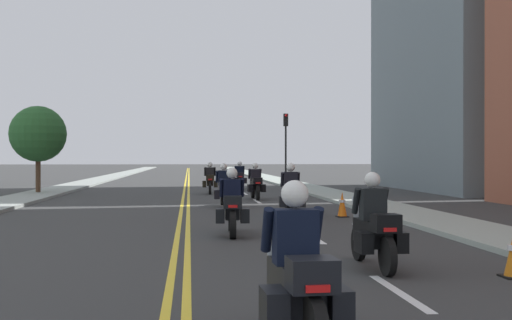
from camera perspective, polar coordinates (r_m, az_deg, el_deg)
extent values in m
plane|color=#333434|center=(48.36, -6.14, -1.94)|extent=(264.00, 264.00, 0.00)
cube|color=gray|center=(48.88, -14.34, -1.86)|extent=(2.14, 144.00, 0.12)
cube|color=#96A097|center=(48.83, 2.07, -1.85)|extent=(2.14, 144.00, 0.12)
cube|color=yellow|center=(48.36, -6.28, -1.94)|extent=(0.12, 132.00, 0.01)
cube|color=yellow|center=(48.36, -6.00, -1.94)|extent=(0.12, 132.00, 0.01)
cube|color=silver|center=(8.96, 12.60, -11.40)|extent=(0.14, 2.40, 0.01)
cube|color=silver|center=(14.70, 5.08, -6.84)|extent=(0.14, 2.40, 0.01)
cube|color=silver|center=(20.59, 1.87, -4.82)|extent=(0.14, 2.40, 0.01)
cube|color=silver|center=(26.53, 0.10, -3.70)|extent=(0.14, 2.40, 0.01)
cube|color=silver|center=(32.49, -1.02, -2.98)|extent=(0.14, 2.40, 0.01)
cube|color=silver|center=(38.47, -1.79, -2.49)|extent=(0.14, 2.40, 0.01)
cube|color=silver|center=(44.45, -2.35, -2.13)|extent=(0.14, 2.40, 0.01)
cube|color=silver|center=(50.43, -2.78, -1.85)|extent=(0.14, 2.40, 0.01)
cube|color=silver|center=(56.42, -3.12, -1.63)|extent=(0.14, 2.40, 0.01)
cylinder|color=black|center=(6.96, 2.02, -12.02)|extent=(0.14, 0.67, 0.66)
cube|color=silver|center=(6.90, 2.02, -9.16)|extent=(0.16, 0.33, 0.04)
cube|color=black|center=(6.15, 3.42, -10.98)|extent=(0.38, 1.21, 0.40)
cube|color=black|center=(5.43, 5.02, -10.12)|extent=(0.42, 0.38, 0.28)
cube|color=red|center=(5.27, 5.53, -11.33)|extent=(0.20, 0.04, 0.06)
cube|color=black|center=(5.67, 1.62, -12.99)|extent=(0.22, 0.45, 0.32)
cube|color=black|center=(5.79, 7.21, -12.70)|extent=(0.22, 0.45, 0.32)
cube|color=#B2C1CC|center=(6.58, 2.49, -6.90)|extent=(0.37, 0.14, 0.36)
cube|color=black|center=(6.03, 3.52, -6.81)|extent=(0.41, 0.28, 0.51)
cylinder|color=black|center=(6.13, 1.02, -6.23)|extent=(0.11, 0.29, 0.45)
cylinder|color=black|center=(6.23, 5.40, -6.13)|extent=(0.11, 0.29, 0.45)
sphere|color=white|center=(6.03, 3.46, -3.03)|extent=(0.26, 0.26, 0.26)
cylinder|color=black|center=(11.49, 9.11, -7.32)|extent=(0.12, 0.61, 0.61)
cylinder|color=black|center=(10.04, 11.62, -8.41)|extent=(0.12, 0.61, 0.61)
cube|color=silver|center=(11.45, 9.11, -5.71)|extent=(0.15, 0.32, 0.04)
cube|color=black|center=(10.72, 10.28, -6.35)|extent=(0.35, 1.17, 0.40)
cube|color=black|center=(10.05, 11.48, -5.52)|extent=(0.41, 0.37, 0.28)
cube|color=red|center=(9.88, 11.84, -6.09)|extent=(0.20, 0.03, 0.06)
cube|color=black|center=(10.22, 9.56, -7.24)|extent=(0.21, 0.44, 0.32)
cube|color=black|center=(10.39, 12.54, -7.11)|extent=(0.21, 0.44, 0.32)
cube|color=#B2C1CC|center=(11.15, 9.52, -4.13)|extent=(0.36, 0.13, 0.36)
cube|color=black|center=(10.63, 10.36, -3.91)|extent=(0.41, 0.27, 0.52)
cylinder|color=black|center=(10.70, 8.89, -3.61)|extent=(0.11, 0.28, 0.45)
cylinder|color=black|center=(10.85, 11.33, -3.56)|extent=(0.11, 0.28, 0.45)
sphere|color=white|center=(10.64, 10.32, -1.74)|extent=(0.26, 0.26, 0.26)
cylinder|color=black|center=(15.84, -2.22, -5.20)|extent=(0.16, 0.63, 0.63)
cylinder|color=black|center=(14.30, -2.08, -5.79)|extent=(0.16, 0.63, 0.63)
cube|color=silver|center=(15.81, -2.22, -4.00)|extent=(0.15, 0.33, 0.04)
cube|color=black|center=(15.04, -2.15, -4.42)|extent=(0.37, 1.19, 0.40)
cube|color=black|center=(14.33, -2.08, -3.77)|extent=(0.41, 0.38, 0.28)
cube|color=red|center=(14.15, -2.07, -4.14)|extent=(0.20, 0.04, 0.06)
cube|color=black|center=(14.58, -3.21, -4.96)|extent=(0.22, 0.45, 0.32)
cube|color=black|center=(14.60, -1.00, -4.95)|extent=(0.22, 0.45, 0.32)
cube|color=#B2C1CC|center=(15.51, -2.20, -2.87)|extent=(0.36, 0.14, 0.36)
cube|color=black|center=(14.96, -2.15, -2.69)|extent=(0.41, 0.28, 0.51)
cylinder|color=black|center=(15.10, -3.07, -2.47)|extent=(0.11, 0.28, 0.45)
cylinder|color=black|center=(15.12, -1.25, -2.47)|extent=(0.11, 0.28, 0.45)
sphere|color=white|center=(14.98, -2.15, -1.17)|extent=(0.26, 0.26, 0.26)
cylinder|color=black|center=(20.18, 2.86, -3.98)|extent=(0.17, 0.68, 0.67)
cylinder|color=black|center=(18.68, 3.34, -4.31)|extent=(0.17, 0.68, 0.67)
cube|color=silver|center=(20.16, 2.86, -2.97)|extent=(0.16, 0.33, 0.04)
cube|color=black|center=(19.41, 3.09, -3.32)|extent=(0.38, 1.17, 0.40)
cube|color=black|center=(18.72, 3.31, -2.77)|extent=(0.42, 0.38, 0.28)
cube|color=red|center=(18.54, 3.38, -3.05)|extent=(0.20, 0.04, 0.06)
cube|color=black|center=(18.94, 2.39, -3.71)|extent=(0.22, 0.45, 0.32)
cube|color=black|center=(19.00, 4.08, -3.69)|extent=(0.22, 0.45, 0.32)
cube|color=#B2C1CC|center=(19.87, 2.94, -2.14)|extent=(0.37, 0.14, 0.36)
cube|color=black|center=(19.34, 3.11, -1.90)|extent=(0.41, 0.28, 0.57)
cylinder|color=black|center=(19.46, 2.36, -1.73)|extent=(0.11, 0.29, 0.45)
cylinder|color=black|center=(19.51, 3.76, -1.73)|extent=(0.11, 0.29, 0.45)
sphere|color=white|center=(19.36, 3.10, -0.64)|extent=(0.26, 0.26, 0.26)
cylinder|color=black|center=(24.48, -3.01, -3.32)|extent=(0.12, 0.61, 0.61)
cylinder|color=black|center=(22.89, -2.77, -3.57)|extent=(0.12, 0.61, 0.61)
cube|color=silver|center=(24.46, -3.01, -2.57)|extent=(0.14, 0.32, 0.04)
cube|color=black|center=(23.67, -2.90, -2.76)|extent=(0.33, 1.22, 0.40)
cube|color=black|center=(22.94, -2.79, -2.31)|extent=(0.40, 0.36, 0.28)
cube|color=red|center=(22.75, -2.76, -2.53)|extent=(0.20, 0.03, 0.06)
cube|color=black|center=(23.18, -3.52, -3.07)|extent=(0.20, 0.44, 0.32)
cube|color=black|center=(23.21, -2.13, -3.07)|extent=(0.20, 0.44, 0.32)
cube|color=#B2C1CC|center=(24.16, -2.97, -1.80)|extent=(0.36, 0.12, 0.36)
cube|color=black|center=(23.60, -2.89, -1.61)|extent=(0.40, 0.26, 0.56)
cylinder|color=black|center=(23.73, -3.49, -1.48)|extent=(0.10, 0.28, 0.45)
cylinder|color=black|center=(23.76, -2.33, -1.47)|extent=(0.10, 0.28, 0.45)
sphere|color=white|center=(23.62, -2.89, -0.59)|extent=(0.26, 0.26, 0.26)
cylinder|color=black|center=(28.73, -0.30, -2.75)|extent=(0.14, 0.65, 0.65)
cylinder|color=black|center=(27.10, 0.14, -2.93)|extent=(0.14, 0.65, 0.65)
cube|color=silver|center=(28.72, -0.30, -2.07)|extent=(0.15, 0.32, 0.04)
cube|color=black|center=(27.90, -0.08, -2.27)|extent=(0.35, 1.26, 0.40)
cube|color=black|center=(27.16, 0.12, -1.87)|extent=(0.41, 0.37, 0.28)
cube|color=red|center=(26.97, 0.17, -2.05)|extent=(0.20, 0.04, 0.06)
cube|color=black|center=(27.38, -0.53, -2.52)|extent=(0.21, 0.45, 0.32)
cube|color=black|center=(27.46, 0.63, -2.52)|extent=(0.21, 0.45, 0.32)
cube|color=#B2C1CC|center=(28.41, -0.22, -1.46)|extent=(0.36, 0.13, 0.36)
cube|color=black|center=(27.84, -0.07, -1.34)|extent=(0.41, 0.27, 0.51)
cylinder|color=black|center=(27.95, -0.60, -1.23)|extent=(0.11, 0.28, 0.45)
cylinder|color=black|center=(28.02, 0.38, -1.23)|extent=(0.11, 0.28, 0.45)
sphere|color=white|center=(27.86, -0.08, -0.53)|extent=(0.26, 0.26, 0.26)
cylinder|color=black|center=(33.14, -4.13, -2.36)|extent=(0.12, 0.65, 0.65)
cylinder|color=black|center=(31.57, -4.10, -2.49)|extent=(0.12, 0.65, 0.65)
cube|color=silver|center=(33.13, -4.13, -1.77)|extent=(0.15, 0.32, 0.04)
cube|color=black|center=(32.35, -4.12, -1.93)|extent=(0.35, 1.20, 0.40)
cube|color=black|center=(31.63, -4.10, -1.58)|extent=(0.41, 0.37, 0.28)
cube|color=red|center=(31.44, -4.10, -1.74)|extent=(0.20, 0.03, 0.06)
cube|color=black|center=(31.88, -4.61, -2.14)|extent=(0.21, 0.44, 0.32)
cube|color=black|center=(31.88, -3.60, -2.14)|extent=(0.21, 0.44, 0.32)
cube|color=#B2C1CC|center=(32.84, -4.13, -1.23)|extent=(0.36, 0.13, 0.36)
cube|color=black|center=(32.28, -4.12, -1.12)|extent=(0.41, 0.27, 0.52)
cylinder|color=black|center=(32.43, -4.54, -1.02)|extent=(0.11, 0.28, 0.45)
cylinder|color=black|center=(32.43, -3.70, -1.02)|extent=(0.11, 0.28, 0.45)
sphere|color=white|center=(32.31, -4.12, -0.41)|extent=(0.26, 0.26, 0.26)
cylinder|color=black|center=(37.74, -1.54, -2.05)|extent=(0.12, 0.65, 0.65)
cylinder|color=black|center=(36.25, -1.39, -2.14)|extent=(0.12, 0.65, 0.65)
cube|color=silver|center=(37.72, -1.54, -1.53)|extent=(0.15, 0.32, 0.04)
cube|color=black|center=(36.98, -1.47, -1.66)|extent=(0.34, 1.14, 0.40)
cube|color=black|center=(36.31, -1.40, -1.35)|extent=(0.41, 0.37, 0.28)
cube|color=red|center=(36.12, -1.38, -1.49)|extent=(0.20, 0.03, 0.06)
cube|color=black|center=(36.52, -1.86, -1.84)|extent=(0.21, 0.44, 0.32)
cube|color=black|center=(36.56, -0.99, -1.84)|extent=(0.21, 0.44, 0.32)
cube|color=#B2C1CC|center=(37.45, -1.51, -1.06)|extent=(0.36, 0.13, 0.36)
cube|color=black|center=(36.92, -1.46, -0.95)|extent=(0.40, 0.27, 0.53)
cylinder|color=black|center=(37.06, -1.85, -0.87)|extent=(0.10, 0.28, 0.45)
cylinder|color=black|center=(37.09, -1.11, -0.86)|extent=(0.10, 0.28, 0.45)
sphere|color=white|center=(36.95, -1.47, -0.32)|extent=(0.26, 0.26, 0.26)
cube|color=black|center=(19.76, 7.67, -5.00)|extent=(0.36, 0.36, 0.03)
cone|color=orange|center=(19.73, 7.67, -3.90)|extent=(0.29, 0.29, 0.73)
cylinder|color=white|center=(19.72, 7.67, -3.64)|extent=(0.19, 0.19, 0.08)
cylinder|color=black|center=(40.99, 2.66, 0.38)|extent=(0.12, 0.12, 3.88)
cube|color=black|center=(41.06, 2.66, 3.58)|extent=(0.28, 0.28, 0.80)
sphere|color=red|center=(40.93, 2.69, 3.98)|extent=(0.18, 0.18, 0.18)
cylinder|color=#503726|center=(33.27, -18.81, -1.18)|extent=(0.24, 0.24, 2.02)
sphere|color=#275729|center=(33.28, -18.82, 2.22)|extent=(2.75, 2.75, 2.75)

